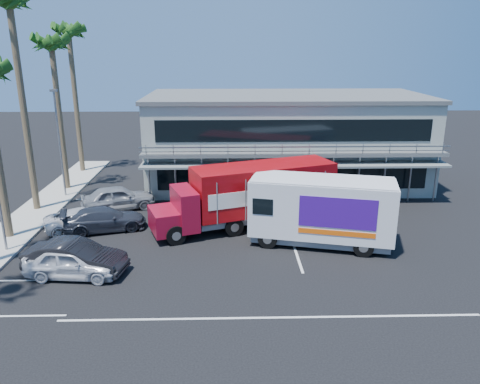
{
  "coord_description": "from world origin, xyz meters",
  "views": [
    {
      "loc": [
        -1.74,
        -23.31,
        11.04
      ],
      "look_at": [
        -1.03,
        4.58,
        2.3
      ],
      "focal_mm": 35.0,
      "sensor_mm": 36.0,
      "label": 1
    }
  ],
  "objects_px": {
    "white_van": "(321,210)",
    "parked_car_b": "(75,258)",
    "red_truck": "(252,193)",
    "parked_car_a": "(73,262)"
  },
  "relations": [
    {
      "from": "parked_car_b",
      "to": "white_van",
      "type": "bearing_deg",
      "value": -65.41
    },
    {
      "from": "parked_car_a",
      "to": "parked_car_b",
      "type": "xyz_separation_m",
      "value": [
        0.0,
        0.36,
        0.04
      ]
    },
    {
      "from": "red_truck",
      "to": "parked_car_a",
      "type": "distance_m",
      "value": 11.49
    },
    {
      "from": "red_truck",
      "to": "parked_car_b",
      "type": "bearing_deg",
      "value": -165.45
    },
    {
      "from": "parked_car_a",
      "to": "parked_car_b",
      "type": "bearing_deg",
      "value": 5.6
    },
    {
      "from": "parked_car_a",
      "to": "white_van",
      "type": "bearing_deg",
      "value": -68.66
    },
    {
      "from": "red_truck",
      "to": "parked_car_a",
      "type": "xyz_separation_m",
      "value": [
        -9.22,
        -6.72,
        -1.36
      ]
    },
    {
      "from": "red_truck",
      "to": "white_van",
      "type": "distance_m",
      "value": 4.88
    },
    {
      "from": "parked_car_a",
      "to": "red_truck",
      "type": "bearing_deg",
      "value": -48.29
    },
    {
      "from": "white_van",
      "to": "parked_car_b",
      "type": "xyz_separation_m",
      "value": [
        -13.03,
        -3.31,
        -1.25
      ]
    }
  ]
}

